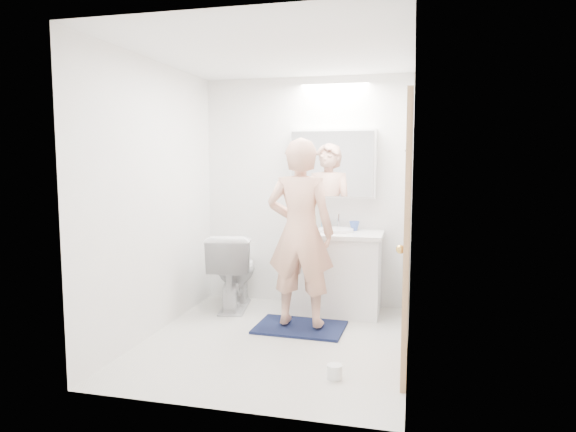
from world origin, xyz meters
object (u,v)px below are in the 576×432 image
(soap_bottle_a, at_px, (313,220))
(toilet_paper_roll, at_px, (334,372))
(medicine_cabinet, at_px, (333,164))
(soap_bottle_b, at_px, (326,222))
(toothbrush_cup, at_px, (354,226))
(vanity_cabinet, at_px, (335,274))
(person, at_px, (300,233))
(toilet, at_px, (234,270))

(soap_bottle_a, bearing_deg, toilet_paper_roll, -73.90)
(medicine_cabinet, bearing_deg, toilet_paper_roll, -80.40)
(soap_bottle_b, height_order, toothbrush_cup, soap_bottle_b)
(medicine_cabinet, height_order, soap_bottle_a, medicine_cabinet)
(medicine_cabinet, bearing_deg, soap_bottle_a, -163.14)
(soap_bottle_b, distance_m, toothbrush_cup, 0.30)
(medicine_cabinet, xyz_separation_m, toothbrush_cup, (0.24, -0.05, -0.63))
(vanity_cabinet, height_order, soap_bottle_b, soap_bottle_b)
(soap_bottle_a, xyz_separation_m, toilet_paper_roll, (0.50, -1.74, -0.87))
(person, distance_m, soap_bottle_b, 0.79)
(medicine_cabinet, distance_m, soap_bottle_b, 0.60)
(vanity_cabinet, bearing_deg, soap_bottle_b, 125.16)
(medicine_cabinet, distance_m, toilet, 1.51)
(person, distance_m, soap_bottle_a, 0.75)
(toilet, relative_size, toothbrush_cup, 7.73)
(soap_bottle_b, bearing_deg, toothbrush_cup, -3.80)
(toilet, bearing_deg, soap_bottle_a, -170.80)
(medicine_cabinet, xyz_separation_m, toilet, (-0.98, -0.33, -1.10))
(soap_bottle_a, distance_m, soap_bottle_b, 0.14)
(vanity_cabinet, relative_size, toothbrush_cup, 8.75)
(toilet, distance_m, soap_bottle_a, 0.98)
(medicine_cabinet, xyz_separation_m, soap_bottle_a, (-0.20, -0.06, -0.58))
(toilet, height_order, soap_bottle_b, soap_bottle_b)
(vanity_cabinet, relative_size, toilet_paper_roll, 8.18)
(vanity_cabinet, xyz_separation_m, soap_bottle_b, (-0.13, 0.18, 0.51))
(vanity_cabinet, bearing_deg, toilet_paper_roll, -81.30)
(toothbrush_cup, height_order, toilet_paper_roll, toothbrush_cup)
(medicine_cabinet, relative_size, soap_bottle_a, 4.32)
(soap_bottle_b, height_order, toilet_paper_roll, soap_bottle_b)
(medicine_cabinet, bearing_deg, person, -101.43)
(toothbrush_cup, bearing_deg, vanity_cabinet, -137.45)
(toothbrush_cup, bearing_deg, soap_bottle_b, 176.20)
(vanity_cabinet, relative_size, soap_bottle_b, 5.64)
(toilet, xyz_separation_m, soap_bottle_a, (0.78, 0.27, 0.52))
(soap_bottle_a, bearing_deg, soap_bottle_b, 12.77)
(vanity_cabinet, height_order, soap_bottle_a, soap_bottle_a)
(toilet, bearing_deg, toothbrush_cup, -176.76)
(toothbrush_cup, bearing_deg, medicine_cabinet, 168.01)
(medicine_cabinet, height_order, toothbrush_cup, medicine_cabinet)
(vanity_cabinet, bearing_deg, medicine_cabinet, 106.23)
(person, height_order, toilet_paper_roll, person)
(medicine_cabinet, distance_m, soap_bottle_a, 0.61)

